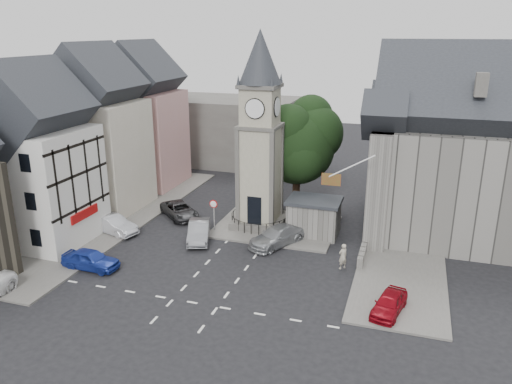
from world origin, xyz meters
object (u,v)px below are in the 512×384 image
(car_east_red, at_px, (389,303))
(pedestrian, at_px, (343,256))
(car_west_blue, at_px, (91,259))
(stone_shelter, at_px, (314,217))
(clock_tower, at_px, (260,133))

(car_east_red, relative_size, pedestrian, 1.98)
(pedestrian, bearing_deg, car_west_blue, -27.15)
(car_west_blue, relative_size, pedestrian, 2.21)
(stone_shelter, bearing_deg, car_east_red, -57.46)
(stone_shelter, bearing_deg, clock_tower, 174.16)
(stone_shelter, relative_size, car_west_blue, 1.03)
(car_east_red, bearing_deg, car_west_blue, -165.76)
(clock_tower, bearing_deg, stone_shelter, -5.84)
(clock_tower, xyz_separation_m, car_west_blue, (-8.97, -11.41, -7.41))
(car_west_blue, bearing_deg, car_east_red, -87.84)
(car_east_red, distance_m, pedestrian, 6.11)
(car_east_red, bearing_deg, clock_tower, 149.35)
(clock_tower, bearing_deg, car_west_blue, -128.15)
(stone_shelter, bearing_deg, pedestrian, -59.81)
(clock_tower, distance_m, car_east_red, 17.58)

